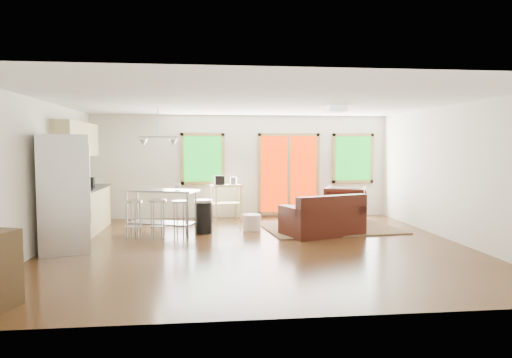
{
  "coord_description": "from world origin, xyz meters",
  "views": [
    {
      "loc": [
        -0.93,
        -8.09,
        1.79
      ],
      "look_at": [
        0.0,
        0.3,
        1.2
      ],
      "focal_mm": 32.0,
      "sensor_mm": 36.0,
      "label": 1
    }
  ],
  "objects": [
    {
      "name": "floor",
      "position": [
        0.0,
        0.0,
        -0.01
      ],
      "size": [
        7.5,
        7.0,
        0.02
      ],
      "primitive_type": "cube",
      "color": "#341D0D",
      "rests_on": "ground"
    },
    {
      "name": "ceiling",
      "position": [
        0.0,
        0.0,
        2.61
      ],
      "size": [
        7.5,
        7.0,
        0.02
      ],
      "primitive_type": "cube",
      "color": "white",
      "rests_on": "ground"
    },
    {
      "name": "back_wall",
      "position": [
        0.0,
        3.51,
        1.3
      ],
      "size": [
        7.5,
        0.02,
        2.6
      ],
      "primitive_type": "cube",
      "color": "beige",
      "rests_on": "ground"
    },
    {
      "name": "left_wall",
      "position": [
        -3.76,
        0.0,
        1.3
      ],
      "size": [
        0.02,
        7.0,
        2.6
      ],
      "primitive_type": "cube",
      "color": "beige",
      "rests_on": "ground"
    },
    {
      "name": "right_wall",
      "position": [
        3.76,
        0.0,
        1.3
      ],
      "size": [
        0.02,
        7.0,
        2.6
      ],
      "primitive_type": "cube",
      "color": "beige",
      "rests_on": "ground"
    },
    {
      "name": "front_wall",
      "position": [
        0.0,
        -3.51,
        1.3
      ],
      "size": [
        7.5,
        0.02,
        2.6
      ],
      "primitive_type": "cube",
      "color": "beige",
      "rests_on": "ground"
    },
    {
      "name": "window_left",
      "position": [
        -1.0,
        3.46,
        1.5
      ],
      "size": [
        1.1,
        0.05,
        1.3
      ],
      "color": "#0C5B12",
      "rests_on": "back_wall"
    },
    {
      "name": "french_doors",
      "position": [
        1.2,
        3.46,
        1.1
      ],
      "size": [
        1.6,
        0.05,
        2.1
      ],
      "color": "#BB1F00",
      "rests_on": "back_wall"
    },
    {
      "name": "window_right",
      "position": [
        2.9,
        3.46,
        1.5
      ],
      "size": [
        1.1,
        0.05,
        1.3
      ],
      "color": "#0C5B12",
      "rests_on": "back_wall"
    },
    {
      "name": "rug",
      "position": [
        1.77,
        1.69,
        0.01
      ],
      "size": [
        3.05,
        2.48,
        0.03
      ],
      "primitive_type": "cube",
      "rotation": [
        0.0,
        0.0,
        0.11
      ],
      "color": "#415433",
      "rests_on": "floor"
    },
    {
      "name": "loveseat",
      "position": [
        1.45,
        0.9,
        0.33
      ],
      "size": [
        1.78,
        1.37,
        0.84
      ],
      "rotation": [
        0.0,
        0.0,
        0.35
      ],
      "color": "black",
      "rests_on": "floor"
    },
    {
      "name": "coffee_table",
      "position": [
        1.93,
        2.03,
        0.33
      ],
      "size": [
        1.02,
        0.7,
        0.38
      ],
      "rotation": [
        0.0,
        0.0,
        0.14
      ],
      "color": "#342513",
      "rests_on": "floor"
    },
    {
      "name": "armchair",
      "position": [
        2.41,
        2.49,
        0.47
      ],
      "size": [
        1.19,
        1.16,
        0.95
      ],
      "primitive_type": "imported",
      "rotation": [
        0.0,
        0.0,
        2.73
      ],
      "color": "black",
      "rests_on": "floor"
    },
    {
      "name": "ottoman",
      "position": [
        1.29,
        2.28,
        0.2
      ],
      "size": [
        0.69,
        0.69,
        0.41
      ],
      "primitive_type": "cube",
      "rotation": [
        0.0,
        0.0,
        -0.13
      ],
      "color": "black",
      "rests_on": "floor"
    },
    {
      "name": "pouf",
      "position": [
        0.05,
        1.6,
        0.17
      ],
      "size": [
        0.49,
        0.49,
        0.34
      ],
      "primitive_type": "cylinder",
      "rotation": [
        0.0,
        0.0,
        0.31
      ],
      "color": "beige",
      "rests_on": "floor"
    },
    {
      "name": "vase",
      "position": [
        1.65,
        1.83,
        0.51
      ],
      "size": [
        0.19,
        0.19,
        0.31
      ],
      "rotation": [
        0.0,
        0.0,
        0.04
      ],
      "color": "silver",
      "rests_on": "coffee_table"
    },
    {
      "name": "cabinets",
      "position": [
        -3.49,
        1.7,
        0.93
      ],
      "size": [
        0.64,
        2.24,
        2.3
      ],
      "color": "tan",
      "rests_on": "floor"
    },
    {
      "name": "refrigerator",
      "position": [
        -3.34,
        -0.05,
        1.0
      ],
      "size": [
        1.0,
        0.98,
        2.0
      ],
      "rotation": [
        0.0,
        0.0,
        0.31
      ],
      "color": "#B7BABC",
      "rests_on": "floor"
    },
    {
      "name": "island",
      "position": [
        -1.83,
        1.31,
        0.64
      ],
      "size": [
        1.58,
        1.05,
        0.93
      ],
      "rotation": [
        0.0,
        0.0,
        -0.35
      ],
      "color": "#B7BABC",
      "rests_on": "floor"
    },
    {
      "name": "cup",
      "position": [
        -1.51,
        1.33,
        1.02
      ],
      "size": [
        0.15,
        0.13,
        0.13
      ],
      "primitive_type": "imported",
      "rotation": [
        0.0,
        0.0,
        -0.21
      ],
      "color": "white",
      "rests_on": "island"
    },
    {
      "name": "bar_stool_a",
      "position": [
        -2.35,
        1.03,
        0.56
      ],
      "size": [
        0.45,
        0.45,
        0.75
      ],
      "rotation": [
        0.0,
        0.0,
        -0.35
      ],
      "color": "#B7BABC",
      "rests_on": "floor"
    },
    {
      "name": "bar_stool_b",
      "position": [
        -1.88,
        0.97,
        0.57
      ],
      "size": [
        0.46,
        0.46,
        0.76
      ],
      "rotation": [
        0.0,
        0.0,
        0.32
      ],
      "color": "#B7BABC",
      "rests_on": "floor"
    },
    {
      "name": "bar_stool_c",
      "position": [
        -1.44,
        1.05,
        0.54
      ],
      "size": [
        0.42,
        0.42,
        0.73
      ],
      "rotation": [
        0.0,
        0.0,
        -0.25
      ],
      "color": "#B7BABC",
      "rests_on": "floor"
    },
    {
      "name": "trash_can",
      "position": [
        -0.98,
        1.38,
        0.35
      ],
      "size": [
        0.41,
        0.41,
        0.7
      ],
      "rotation": [
        0.0,
        0.0,
        0.07
      ],
      "color": "black",
      "rests_on": "floor"
    },
    {
      "name": "kitchen_cart",
      "position": [
        -0.45,
        3.05,
        0.75
      ],
      "size": [
        0.81,
        0.61,
        1.1
      ],
      "rotation": [
        0.0,
        0.0,
        0.23
      ],
      "color": "tan",
      "rests_on": "floor"
    },
    {
      "name": "ceiling_flush",
      "position": [
        1.6,
        0.6,
        2.53
      ],
      "size": [
        0.35,
        0.35,
        0.12
      ],
      "primitive_type": "cube",
      "color": "white",
      "rests_on": "ceiling"
    },
    {
      "name": "pendant_light",
      "position": [
        -1.9,
        1.5,
        1.9
      ],
      "size": [
        0.8,
        0.18,
        0.79
      ],
      "color": "gray",
      "rests_on": "ceiling"
    }
  ]
}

